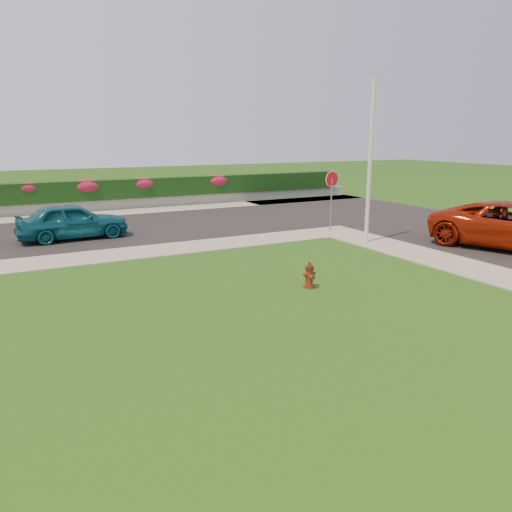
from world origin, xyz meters
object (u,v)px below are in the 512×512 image
utility_pole (370,163)px  stop_sign (332,186)px  sedan_teal (72,221)px  fire_hydrant (309,276)px

utility_pole → stop_sign: bearing=85.6°
sedan_teal → stop_sign: stop_sign is taller
fire_hydrant → sedan_teal: bearing=114.2°
fire_hydrant → utility_pole: bearing=35.2°
fire_hydrant → stop_sign: size_ratio=0.27×
fire_hydrant → stop_sign: 8.77m
sedan_teal → utility_pole: (10.12, -6.00, 2.33)m
sedan_teal → utility_pole: size_ratio=0.69×
fire_hydrant → sedan_teal: sedan_teal is taller
stop_sign → sedan_teal: bearing=-178.9°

